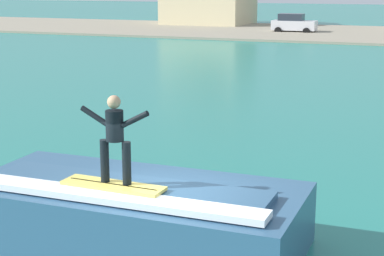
{
  "coord_description": "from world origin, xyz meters",
  "views": [
    {
      "loc": [
        4.46,
        -9.9,
        4.94
      ],
      "look_at": [
        -0.7,
        3.3,
        1.64
      ],
      "focal_mm": 59.55,
      "sensor_mm": 36.0,
      "label": 1
    }
  ],
  "objects_px": {
    "surfboard": "(113,185)",
    "surfer": "(115,134)",
    "car_near_shore": "(294,23)",
    "wave_crest": "(134,214)"
  },
  "relations": [
    {
      "from": "surfboard",
      "to": "surfer",
      "type": "height_order",
      "value": "surfer"
    },
    {
      "from": "surfer",
      "to": "car_near_shore",
      "type": "height_order",
      "value": "surfer"
    },
    {
      "from": "wave_crest",
      "to": "surfer",
      "type": "distance_m",
      "value": 1.74
    },
    {
      "from": "surfboard",
      "to": "car_near_shore",
      "type": "bearing_deg",
      "value": 98.9
    },
    {
      "from": "surfboard",
      "to": "car_near_shore",
      "type": "height_order",
      "value": "car_near_shore"
    },
    {
      "from": "surfboard",
      "to": "car_near_shore",
      "type": "distance_m",
      "value": 51.23
    },
    {
      "from": "wave_crest",
      "to": "car_near_shore",
      "type": "bearing_deg",
      "value": 99.13
    },
    {
      "from": "wave_crest",
      "to": "car_near_shore",
      "type": "relative_size",
      "value": 1.53
    },
    {
      "from": "wave_crest",
      "to": "car_near_shore",
      "type": "height_order",
      "value": "car_near_shore"
    },
    {
      "from": "car_near_shore",
      "to": "wave_crest",
      "type": "bearing_deg",
      "value": -80.87
    }
  ]
}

